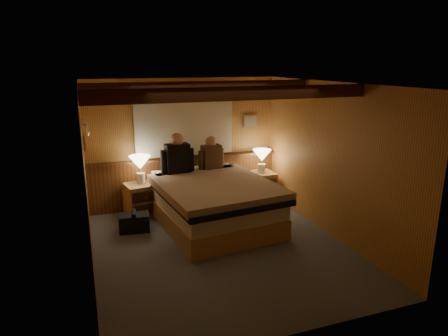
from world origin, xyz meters
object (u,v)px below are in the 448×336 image
bed (213,202)px  person_left (177,156)px  lamp_left (140,164)px  lamp_right (262,157)px  person_right (211,155)px  duffel_bag (134,222)px  nightstand_right (260,187)px  nightstand_left (141,199)px

bed → person_left: person_left is taller
lamp_left → lamp_right: bearing=-3.3°
person_left → person_right: (0.66, 0.09, -0.05)m
lamp_left → duffel_bag: bearing=-108.0°
person_right → nightstand_right: bearing=-10.2°
person_left → duffel_bag: 1.38m
lamp_right → lamp_left: bearing=176.7°
person_left → duffel_bag: person_left is taller
nightstand_right → person_right: size_ratio=0.93×
nightstand_left → person_right: person_right is taller
person_left → bed: bearing=-65.0°
nightstand_left → lamp_right: bearing=-13.5°
bed → nightstand_left: size_ratio=3.95×
lamp_right → person_left: size_ratio=0.63×
person_right → duffel_bag: bearing=-167.3°
person_right → bed: bearing=-116.0°
lamp_right → nightstand_left: bearing=178.0°
bed → nightstand_left: 1.39m
bed → duffel_bag: size_ratio=4.76×
bed → person_right: size_ratio=3.85×
lamp_left → duffel_bag: size_ratio=0.98×
lamp_right → person_left: 1.68m
bed → lamp_right: size_ratio=5.21×
nightstand_left → person_right: 1.50m
nightstand_right → lamp_left: bearing=177.8°
bed → person_left: bearing=113.3°
nightstand_right → lamp_left: size_ratio=1.18×
lamp_right → duffel_bag: bearing=-166.6°
lamp_left → lamp_right: (2.31, -0.13, -0.02)m
lamp_left → person_left: (0.64, -0.18, 0.13)m
nightstand_right → bed: bearing=-145.9°
nightstand_left → duffel_bag: bearing=-119.3°
bed → nightstand_right: bed is taller
nightstand_left → lamp_left: bearing=57.7°
bed → person_right: person_right is taller
nightstand_right → duffel_bag: bearing=-165.6°
lamp_left → lamp_right: size_ratio=1.07×
duffel_bag → lamp_left: bearing=79.1°
bed → nightstand_right: size_ratio=4.14×
bed → nightstand_left: bearing=134.7°
bed → nightstand_left: (-1.08, 0.88, -0.11)m
nightstand_left → person_right: size_ratio=0.97×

